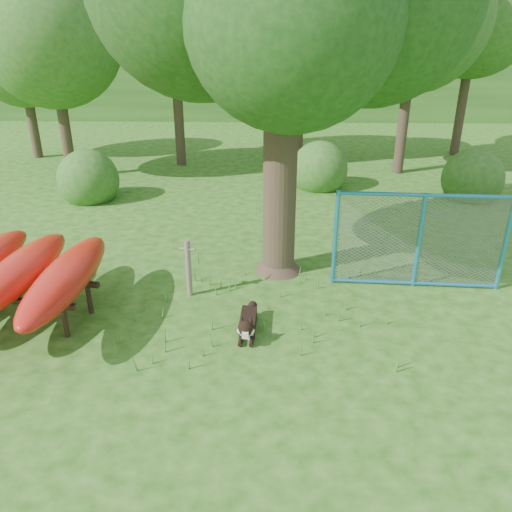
{
  "coord_description": "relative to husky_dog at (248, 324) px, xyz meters",
  "views": [
    {
      "loc": [
        0.45,
        -6.82,
        4.58
      ],
      "look_at": [
        0.2,
        1.2,
        1.0
      ],
      "focal_mm": 35.0,
      "sensor_mm": 36.0,
      "label": 1
    }
  ],
  "objects": [
    {
      "name": "husky_dog",
      "position": [
        0.0,
        0.0,
        0.0
      ],
      "size": [
        0.3,
        1.13,
        0.5
      ],
      "rotation": [
        0.0,
        0.0,
        -0.03
      ],
      "color": "black",
      "rests_on": "ground"
    },
    {
      "name": "wooden_post",
      "position": [
        -1.17,
        1.31,
        0.42
      ],
      "size": [
        0.31,
        0.12,
        1.13
      ],
      "rotation": [
        0.0,
        0.0,
        -0.17
      ],
      "color": "#6A5E50",
      "rests_on": "ground"
    },
    {
      "name": "bg_tree_b",
      "position": [
        -3.09,
        11.74,
        5.43
      ],
      "size": [
        5.2,
        5.2,
        8.22
      ],
      "color": "#38291E",
      "rests_on": "ground"
    },
    {
      "name": "bg_tree_e",
      "position": [
        7.91,
        13.74,
        5.05
      ],
      "size": [
        4.6,
        4.6,
        7.55
      ],
      "color": "#38291E",
      "rests_on": "ground"
    },
    {
      "name": "wildflower_clump",
      "position": [
        0.04,
        0.13,
        0.0
      ],
      "size": [
        0.1,
        0.09,
        0.22
      ],
      "rotation": [
        0.0,
        0.0,
        0.21
      ],
      "color": "#40832B",
      "rests_on": "ground"
    },
    {
      "name": "fence_section",
      "position": [
        3.21,
        1.84,
        0.78
      ],
      "size": [
        3.27,
        0.27,
        3.19
      ],
      "rotation": [
        0.0,
        0.0,
        -0.06
      ],
      "color": "teal",
      "rests_on": "ground"
    },
    {
      "name": "shrub_mid",
      "position": [
        1.91,
        8.74,
        -0.18
      ],
      "size": [
        1.8,
        1.8,
        1.8
      ],
      "primitive_type": "sphere",
      "color": "#2A5D1E",
      "rests_on": "ground"
    },
    {
      "name": "wooded_hillside",
      "position": [
        -0.09,
        27.74,
        2.82
      ],
      "size": [
        80.0,
        12.0,
        6.0
      ],
      "primitive_type": "cube",
      "color": "#2A5D1E",
      "rests_on": "ground"
    },
    {
      "name": "bg_tree_d",
      "position": [
        4.91,
        10.74,
        4.91
      ],
      "size": [
        4.8,
        4.8,
        7.5
      ],
      "color": "#38291E",
      "rests_on": "ground"
    },
    {
      "name": "bg_tree_c",
      "position": [
        1.41,
        12.74,
        3.93
      ],
      "size": [
        4.0,
        4.0,
        6.12
      ],
      "color": "#38291E",
      "rests_on": "ground"
    },
    {
      "name": "ground",
      "position": [
        -0.09,
        -0.26,
        -0.18
      ],
      "size": [
        80.0,
        80.0,
        0.0
      ],
      "primitive_type": "plane",
      "color": "#215210",
      "rests_on": "ground"
    },
    {
      "name": "bg_tree_a",
      "position": [
        -6.59,
        9.74,
        4.31
      ],
      "size": [
        4.4,
        4.4,
        6.7
      ],
      "color": "#38291E",
      "rests_on": "ground"
    },
    {
      "name": "shrub_left",
      "position": [
        -5.09,
        7.24,
        -0.18
      ],
      "size": [
        1.8,
        1.8,
        1.8
      ],
      "primitive_type": "sphere",
      "color": "#2A5D1E",
      "rests_on": "ground"
    },
    {
      "name": "shrub_right",
      "position": [
        6.41,
        7.74,
        -0.18
      ],
      "size": [
        1.8,
        1.8,
        1.8
      ],
      "primitive_type": "sphere",
      "color": "#2A5D1E",
      "rests_on": "ground"
    },
    {
      "name": "bg_tree_f",
      "position": [
        -9.09,
        12.74,
        3.55
      ],
      "size": [
        3.6,
        3.6,
        5.55
      ],
      "color": "#38291E",
      "rests_on": "ground"
    }
  ]
}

